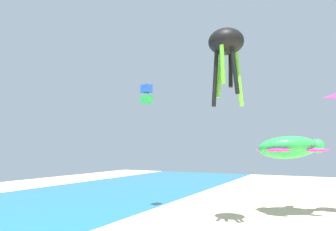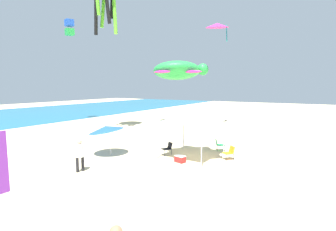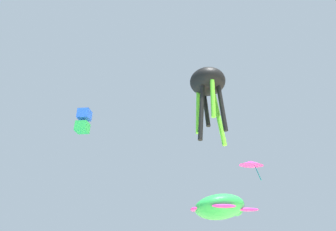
# 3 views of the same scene
# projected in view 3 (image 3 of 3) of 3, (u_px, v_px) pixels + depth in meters

# --- Properties ---
(kite_delta_magenta) EXTENTS (3.53, 3.51, 2.19)m
(kite_delta_magenta) POSITION_uv_depth(u_px,v_px,m) (251.00, 163.00, 28.32)
(kite_delta_magenta) COLOR #E02D9E
(kite_octopus_black) EXTENTS (2.82, 2.82, 6.26)m
(kite_octopus_black) POSITION_uv_depth(u_px,v_px,m) (208.00, 85.00, 20.45)
(kite_octopus_black) COLOR black
(kite_turtle_green) EXTENTS (7.22, 7.25, 2.85)m
(kite_turtle_green) POSITION_uv_depth(u_px,v_px,m) (221.00, 207.00, 24.47)
(kite_turtle_green) COLOR green
(kite_box_blue) EXTENTS (1.15, 1.14, 1.94)m
(kite_box_blue) POSITION_uv_depth(u_px,v_px,m) (83.00, 121.00, 20.45)
(kite_box_blue) COLOR blue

